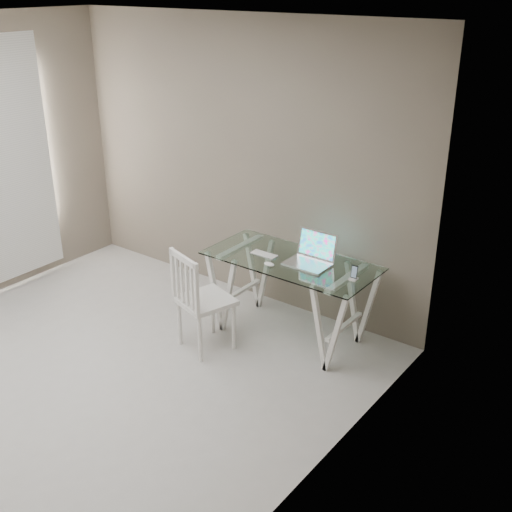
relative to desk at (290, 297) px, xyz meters
The scene contains 7 objects.
room 2.40m from the desk, 119.36° to the right, with size 4.50×4.52×2.71m.
desk is the anchor object (origin of this frame).
chair 0.83m from the desk, 127.24° to the right, with size 0.53×0.53×0.92m.
laptop 0.46m from the desk, 19.41° to the left, with size 0.37×0.31×0.26m.
keyboard 0.45m from the desk, 169.08° to the right, with size 0.25×0.11×0.01m, color silver.
mouse 0.44m from the desk, 110.60° to the right, with size 0.10×0.06×0.03m, color white.
phone_dock 0.73m from the desk, ahead, with size 0.06×0.06×0.12m.
Camera 1 is at (3.67, -2.44, 3.00)m, focal length 45.00 mm.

